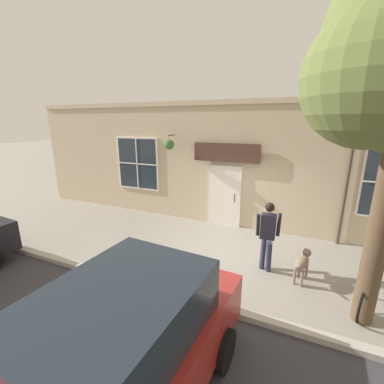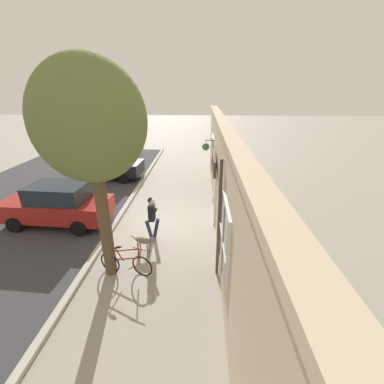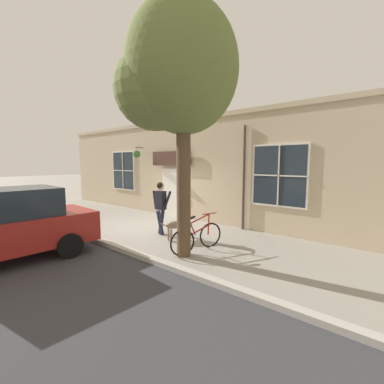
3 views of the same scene
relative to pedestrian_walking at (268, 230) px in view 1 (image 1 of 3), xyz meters
The scene contains 6 objects.
ground_plane 1.44m from the pedestrian_walking, 100.79° to the right, with size 90.00×90.00×0.00m, color gray.
storefront_facade 2.91m from the pedestrian_walking, 158.61° to the right, with size 0.95×18.00×4.20m.
pedestrian_walking is the anchor object (origin of this frame).
dog_on_leash 1.02m from the pedestrian_walking, 81.14° to the left, with size 0.98×0.40×0.69m.
leaning_bicycle 2.09m from the pedestrian_walking, 75.86° to the left, with size 1.71×0.42×1.01m.
parked_car_mid_block 4.30m from the pedestrian_walking, 15.25° to the right, with size 4.40×2.14×1.75m.
Camera 1 is at (6.04, 1.57, 3.52)m, focal length 24.00 mm.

